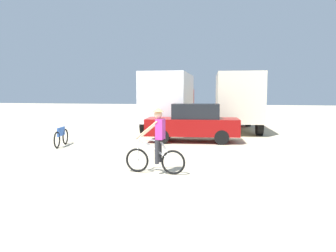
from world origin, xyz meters
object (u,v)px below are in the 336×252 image
(cyclist_orange_shirt, at_px, (157,143))
(bicycle_spare, at_px, (61,137))
(box_truck_avon_van, at_px, (170,99))
(sedan_parked, at_px, (193,123))
(box_truck_cream_rv, at_px, (237,99))

(cyclist_orange_shirt, height_order, bicycle_spare, cyclist_orange_shirt)
(box_truck_avon_van, relative_size, sedan_parked, 1.57)
(box_truck_avon_van, distance_m, box_truck_cream_rv, 3.97)
(box_truck_avon_van, distance_m, bicycle_spare, 7.63)
(bicycle_spare, bearing_deg, box_truck_avon_van, 64.87)
(cyclist_orange_shirt, xyz_separation_m, bicycle_spare, (-5.17, 3.69, -0.45))
(box_truck_avon_van, height_order, sedan_parked, box_truck_avon_van)
(cyclist_orange_shirt, bearing_deg, sedan_parked, 89.54)
(box_truck_cream_rv, xyz_separation_m, bicycle_spare, (-7.04, -7.69, -1.48))
(box_truck_avon_van, bearing_deg, box_truck_cream_rv, 13.25)
(cyclist_orange_shirt, bearing_deg, bicycle_spare, 144.51)
(box_truck_avon_van, xyz_separation_m, box_truck_cream_rv, (3.86, 0.91, 0.00))
(bicycle_spare, bearing_deg, box_truck_cream_rv, 47.51)
(box_truck_avon_van, height_order, bicycle_spare, box_truck_avon_van)
(sedan_parked, distance_m, cyclist_orange_shirt, 6.25)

